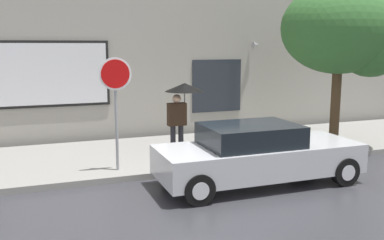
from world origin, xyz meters
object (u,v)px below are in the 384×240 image
Objects in this scene: parked_car at (257,154)px; street_tree at (346,32)px; fire_hydrant at (286,140)px; pedestrian_with_umbrella at (182,98)px; stop_sign at (116,91)px.

street_tree reaches higher than parked_car.
fire_hydrant is 0.38× the size of pedestrian_with_umbrella.
stop_sign is at bearing -178.29° from street_tree.
street_tree is at bearing 1.71° from stop_sign.
parked_car is 3.54m from stop_sign.
fire_hydrant is at bearing 1.35° from stop_sign.
pedestrian_with_umbrella reaches higher than parked_car.
stop_sign is at bearing 149.75° from parked_car.
street_tree is (3.76, 1.84, 2.78)m from parked_car.
street_tree is (4.70, -0.55, 1.73)m from pedestrian_with_umbrella.
fire_hydrant is at bearing 43.43° from parked_car.
fire_hydrant is (1.85, 1.76, -0.16)m from parked_car.
parked_car is 2.56m from fire_hydrant.
pedestrian_with_umbrella is at bearing 167.13° from fire_hydrant.
pedestrian_with_umbrella is at bearing 173.29° from street_tree.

